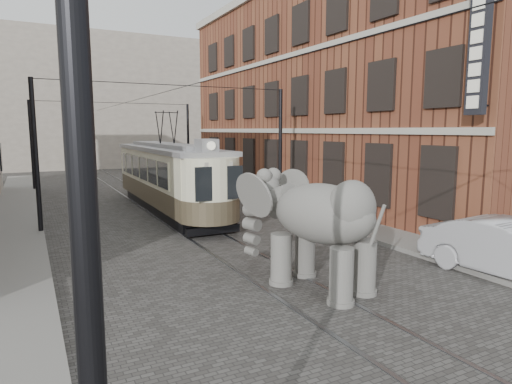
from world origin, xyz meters
TOP-DOWN VIEW (x-y plane):
  - ground at (0.00, 0.00)m, footprint 120.00×120.00m
  - tram_rails at (0.00, 0.00)m, footprint 1.54×80.00m
  - sidewalk_right at (6.00, 0.00)m, footprint 2.00×60.00m
  - sidewalk_left at (-6.50, 0.00)m, footprint 2.00×60.00m
  - brick_building at (11.00, 9.00)m, footprint 8.00×26.00m
  - distant_block at (0.00, 40.00)m, footprint 28.00×10.00m
  - catenary at (-0.20, 5.00)m, footprint 11.00×30.20m
  - tram at (0.31, 8.71)m, footprint 2.67×12.47m
  - elephant at (0.61, -3.92)m, footprint 3.97×5.49m
  - parked_car at (5.73, -5.62)m, footprint 2.25×4.97m

SIDE VIEW (x-z plane):
  - ground at x=0.00m, z-range 0.00..0.00m
  - tram_rails at x=0.00m, z-range 0.00..0.02m
  - sidewalk_right at x=6.00m, z-range 0.00..0.15m
  - sidewalk_left at x=-6.50m, z-range 0.00..0.15m
  - parked_car at x=5.73m, z-range 0.00..1.58m
  - elephant at x=0.61m, z-range 0.00..3.02m
  - tram at x=0.31m, z-range 0.00..4.94m
  - catenary at x=-0.20m, z-range 0.00..6.00m
  - brick_building at x=11.00m, z-range 0.00..12.00m
  - distant_block at x=0.00m, z-range 0.00..14.00m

